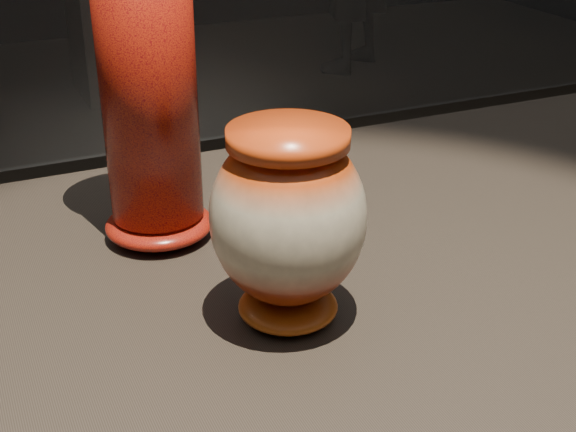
# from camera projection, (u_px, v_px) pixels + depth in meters

# --- Properties ---
(main_vase) EXTENTS (0.19, 0.19, 0.20)m
(main_vase) POSITION_uv_depth(u_px,v_px,m) (288.00, 219.00, 0.75)
(main_vase) COLOR maroon
(main_vase) RESTS_ON display_plinth
(tall_vase) EXTENTS (0.15, 0.15, 0.40)m
(tall_vase) POSITION_uv_depth(u_px,v_px,m) (148.00, 77.00, 0.86)
(tall_vase) COLOR #B9280C
(tall_vase) RESTS_ON display_plinth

